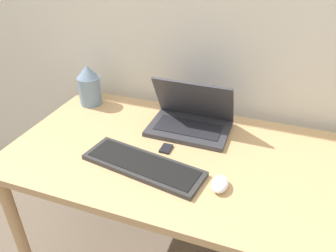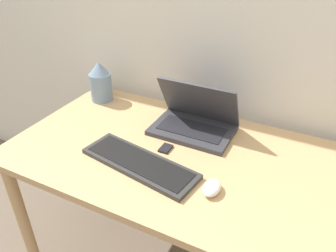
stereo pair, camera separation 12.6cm
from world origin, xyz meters
name	(u,v)px [view 1 (the left image)]	position (x,y,z in m)	size (l,w,h in m)	color
desk	(184,170)	(0.00, 0.37, 0.63)	(1.38, 0.74, 0.72)	tan
laptop	(191,118)	(-0.03, 0.56, 0.76)	(0.34, 0.23, 0.22)	#333338
keyboard	(143,165)	(-0.12, 0.24, 0.73)	(0.48, 0.22, 0.02)	#2D2D2D
mouse	(220,184)	(0.17, 0.23, 0.73)	(0.06, 0.09, 0.04)	white
vase	(89,85)	(-0.57, 0.62, 0.81)	(0.11, 0.11, 0.20)	slate
mp3_player	(166,149)	(-0.08, 0.37, 0.72)	(0.04, 0.06, 0.01)	black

